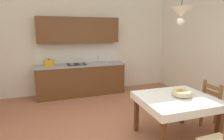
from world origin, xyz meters
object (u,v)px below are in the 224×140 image
object	(u,v)px
kitchen_cabinetry	(80,65)
dining_chair_window_side	(216,107)
pendant_lamp	(181,12)
dining_table	(176,104)
fruit_bowl	(181,93)

from	to	relation	value
kitchen_cabinetry	dining_chair_window_side	xyz separation A→B (m)	(2.01, -2.85, -0.41)
kitchen_cabinetry	dining_chair_window_side	world-z (taller)	kitchen_cabinetry
kitchen_cabinetry	pendant_lamp	world-z (taller)	pendant_lamp
dining_table	dining_chair_window_side	bearing A→B (deg)	0.20
dining_table	pendant_lamp	world-z (taller)	pendant_lamp
dining_table	fruit_bowl	bearing A→B (deg)	2.31
pendant_lamp	dining_table	bearing A→B (deg)	38.62
dining_table	fruit_bowl	world-z (taller)	fruit_bowl
dining_chair_window_side	kitchen_cabinetry	bearing A→B (deg)	125.23
fruit_bowl	kitchen_cabinetry	bearing A→B (deg)	112.73
kitchen_cabinetry	fruit_bowl	world-z (taller)	kitchen_cabinetry
dining_chair_window_side	fruit_bowl	world-z (taller)	dining_chair_window_side
kitchen_cabinetry	fruit_bowl	bearing A→B (deg)	-67.27
dining_table	dining_chair_window_side	distance (m)	0.93
kitchen_cabinetry	pendant_lamp	distance (m)	3.32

